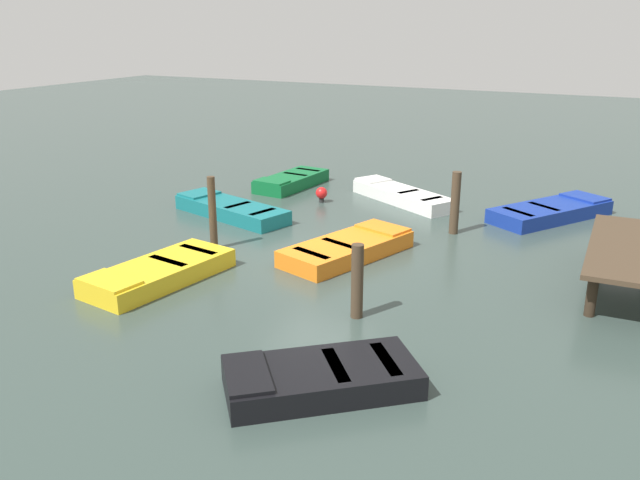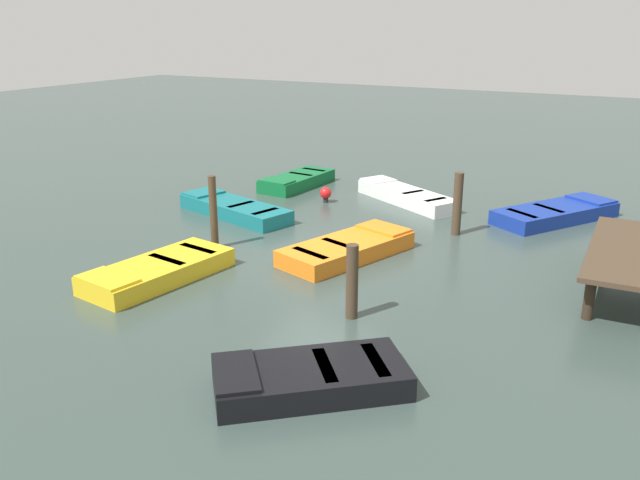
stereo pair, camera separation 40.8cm
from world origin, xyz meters
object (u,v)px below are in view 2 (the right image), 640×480
object	(u,v)px
mooring_piling_near_right	(213,212)
mooring_piling_far_left	(352,282)
rowboat_blue	(556,213)
rowboat_white	(406,196)
rowboat_green	(297,181)
rowboat_yellow	(158,271)
mooring_piling_far_right	(457,204)
rowboat_black	(309,377)
marker_buoy	(326,193)
rowboat_teal	(234,208)
rowboat_orange	(348,248)
dock_segment	(629,254)

from	to	relation	value
mooring_piling_near_right	mooring_piling_far_left	size ratio (longest dim) A/B	1.25
rowboat_blue	mooring_piling_far_left	xyz separation A→B (m)	(8.50, -2.28, 0.51)
rowboat_white	rowboat_green	size ratio (longest dim) A/B	1.23
rowboat_yellow	mooring_piling_far_right	distance (m)	7.80
rowboat_white	mooring_piling_far_right	world-z (taller)	mooring_piling_far_right
rowboat_black	mooring_piling_far_right	world-z (taller)	mooring_piling_far_right
rowboat_black	rowboat_blue	xyz separation A→B (m)	(-11.14, 1.73, -0.00)
rowboat_blue	marker_buoy	world-z (taller)	marker_buoy
rowboat_white	rowboat_blue	world-z (taller)	same
rowboat_teal	rowboat_black	xyz separation A→B (m)	(7.22, 6.51, 0.00)
rowboat_orange	mooring_piling_far_right	size ratio (longest dim) A/B	2.20
rowboat_teal	rowboat_black	bearing A→B (deg)	147.56
rowboat_teal	rowboat_orange	size ratio (longest dim) A/B	1.07
rowboat_blue	marker_buoy	size ratio (longest dim) A/B	8.12
rowboat_yellow	dock_segment	bearing A→B (deg)	123.20
rowboat_green	marker_buoy	xyz separation A→B (m)	(1.30, 1.79, 0.07)
rowboat_blue	mooring_piling_far_right	xyz separation A→B (m)	(2.60, -2.09, 0.61)
rowboat_white	rowboat_black	size ratio (longest dim) A/B	1.21
rowboat_teal	rowboat_green	world-z (taller)	same
mooring_piling_near_right	mooring_piling_far_right	bearing A→B (deg)	128.11
rowboat_white	mooring_piling_far_left	bearing A→B (deg)	133.86
rowboat_green	marker_buoy	world-z (taller)	marker_buoy
rowboat_orange	marker_buoy	size ratio (longest dim) A/B	7.61
marker_buoy	mooring_piling_far_left	bearing A→B (deg)	31.23
rowboat_yellow	rowboat_orange	distance (m)	4.43
rowboat_black	mooring_piling_far_left	bearing A→B (deg)	-118.41
mooring_piling_far_right	rowboat_orange	bearing A→B (deg)	-31.07
rowboat_white	rowboat_yellow	distance (m)	8.90
rowboat_yellow	rowboat_green	bearing A→B (deg)	-161.11
rowboat_black	mooring_piling_far_right	distance (m)	8.57
dock_segment	mooring_piling_far_right	world-z (taller)	mooring_piling_far_right
rowboat_teal	rowboat_green	bearing A→B (deg)	-72.35
rowboat_white	rowboat_teal	bearing A→B (deg)	73.53
rowboat_green	mooring_piling_near_right	size ratio (longest dim) A/B	1.68
rowboat_teal	rowboat_yellow	xyz separation A→B (m)	(4.86, 1.43, 0.00)
rowboat_green	mooring_piling_far_right	xyz separation A→B (m)	(2.51, 6.30, 0.61)
rowboat_teal	marker_buoy	xyz separation A→B (m)	(-2.53, 1.65, 0.07)
rowboat_black	mooring_piling_near_right	world-z (taller)	mooring_piling_near_right
rowboat_orange	rowboat_yellow	bearing A→B (deg)	155.71
rowboat_yellow	mooring_piling_near_right	xyz separation A→B (m)	(-2.32, -0.20, 0.69)
rowboat_black	rowboat_orange	xyz separation A→B (m)	(-5.64, -2.10, -0.00)
mooring_piling_far_left	marker_buoy	distance (m)	8.33
rowboat_teal	rowboat_blue	world-z (taller)	same
dock_segment	mooring_piling_far_left	world-z (taller)	mooring_piling_far_left
mooring_piling_far_left	dock_segment	bearing A→B (deg)	130.78
rowboat_yellow	mooring_piling_far_right	world-z (taller)	mooring_piling_far_right
rowboat_teal	mooring_piling_far_right	distance (m)	6.32
mooring_piling_far_left	rowboat_green	bearing A→B (deg)	-144.04
dock_segment	rowboat_green	size ratio (longest dim) A/B	1.45
dock_segment	rowboat_blue	distance (m)	5.18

